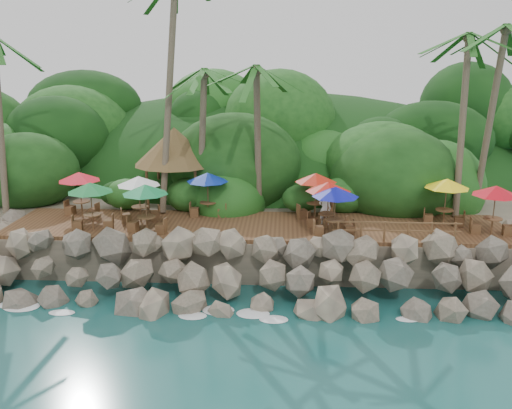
{
  "coord_description": "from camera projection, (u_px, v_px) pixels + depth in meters",
  "views": [
    {
      "loc": [
        1.47,
        -20.83,
        10.76
      ],
      "look_at": [
        0.0,
        6.0,
        3.4
      ],
      "focal_mm": 37.47,
      "sensor_mm": 36.0,
      "label": 1
    }
  ],
  "objects": [
    {
      "name": "land_base",
      "position": [
        264.0,
        199.0,
        38.11
      ],
      "size": [
        32.0,
        25.2,
        2.1
      ],
      "primitive_type": "cube",
      "color": "gray",
      "rests_on": "ground"
    },
    {
      "name": "waiter",
      "position": [
        325.0,
        209.0,
        27.96
      ],
      "size": [
        0.69,
        0.5,
        1.74
      ],
      "primitive_type": "imported",
      "rotation": [
        0.0,
        0.0,
        3.0
      ],
      "color": "white",
      "rests_on": "terrace"
    },
    {
      "name": "jungle_foliage",
      "position": [
        263.0,
        217.0,
        37.43
      ],
      "size": [
        44.0,
        16.0,
        12.0
      ],
      "primitive_type": null,
      "color": "#143811",
      "rests_on": "ground"
    },
    {
      "name": "jungle_hill",
      "position": [
        267.0,
        189.0,
        45.61
      ],
      "size": [
        44.8,
        28.0,
        15.4
      ],
      "primitive_type": "ellipsoid",
      "color": "#143811",
      "rests_on": "ground"
    },
    {
      "name": "foam_line",
      "position": [
        249.0,
        313.0,
        23.26
      ],
      "size": [
        25.2,
        0.8,
        0.06
      ],
      "color": "white",
      "rests_on": "ground"
    },
    {
      "name": "terrace",
      "position": [
        256.0,
        226.0,
        28.18
      ],
      "size": [
        26.0,
        5.0,
        0.2
      ],
      "primitive_type": "cube",
      "color": "brown",
      "rests_on": "land_base"
    },
    {
      "name": "palapa",
      "position": [
        175.0,
        146.0,
        31.35
      ],
      "size": [
        4.84,
        4.84,
        4.6
      ],
      "color": "brown",
      "rests_on": "ground"
    },
    {
      "name": "ground",
      "position": [
        248.0,
        317.0,
        22.98
      ],
      "size": [
        140.0,
        140.0,
        0.0
      ],
      "primitive_type": "plane",
      "color": "#19514F",
      "rests_on": "ground"
    },
    {
      "name": "railing",
      "position": [
        396.0,
        230.0,
        25.37
      ],
      "size": [
        6.1,
        0.1,
        1.0
      ],
      "color": "brown",
      "rests_on": "terrace"
    },
    {
      "name": "seawall",
      "position": [
        251.0,
        274.0,
        24.6
      ],
      "size": [
        29.0,
        4.0,
        2.3
      ],
      "primitive_type": null,
      "color": "gray",
      "rests_on": "ground"
    },
    {
      "name": "palms",
      "position": [
        262.0,
        35.0,
        28.15
      ],
      "size": [
        32.88,
        7.16,
        13.98
      ],
      "color": "brown",
      "rests_on": "ground"
    },
    {
      "name": "dining_clusters",
      "position": [
        256.0,
        187.0,
        27.48
      ],
      "size": [
        23.85,
        5.43,
        2.49
      ],
      "color": "brown",
      "rests_on": "terrace"
    }
  ]
}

